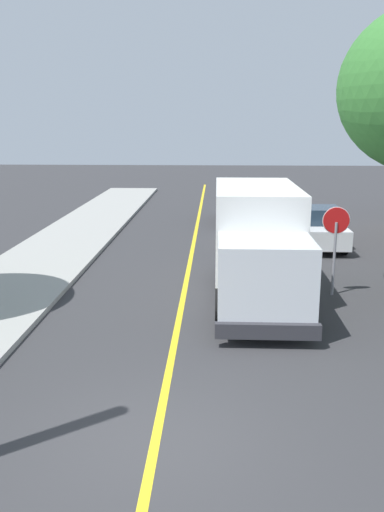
# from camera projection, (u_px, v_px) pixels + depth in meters

# --- Properties ---
(ground_plane) EXTENTS (120.00, 120.00, 0.00)m
(ground_plane) POSITION_uv_depth(u_px,v_px,m) (155.00, 442.00, 8.78)
(ground_plane) COLOR #303033
(centre_line_yellow) EXTENTS (0.16, 56.00, 0.01)m
(centre_line_yellow) POSITION_uv_depth(u_px,v_px,m) (188.00, 274.00, 18.48)
(centre_line_yellow) COLOR gold
(centre_line_yellow) RESTS_ON ground
(box_truck) EXTENTS (2.40, 7.18, 3.20)m
(box_truck) POSITION_uv_depth(u_px,v_px,m) (257.00, 238.00, 15.73)
(box_truck) COLOR silver
(box_truck) RESTS_ON ground
(parked_car_near) EXTENTS (1.93, 4.45, 1.67)m
(parked_car_near) POSITION_uv_depth(u_px,v_px,m) (247.00, 226.00, 22.87)
(parked_car_near) COLOR silver
(parked_car_near) RESTS_ON ground
(parked_car_mid) EXTENTS (1.81, 4.40, 1.67)m
(parked_car_mid) POSITION_uv_depth(u_px,v_px,m) (236.00, 206.00, 28.40)
(parked_car_mid) COLOR black
(parked_car_mid) RESTS_ON ground
(parked_van_across) EXTENTS (1.82, 4.41, 1.67)m
(parked_van_across) POSITION_uv_depth(u_px,v_px,m) (318.00, 228.00, 22.53)
(parked_van_across) COLOR silver
(parked_van_across) RESTS_ON ground
(stop_sign) EXTENTS (0.80, 0.10, 2.65)m
(stop_sign) POSITION_uv_depth(u_px,v_px,m) (336.00, 234.00, 15.91)
(stop_sign) COLOR gray
(stop_sign) RESTS_ON ground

